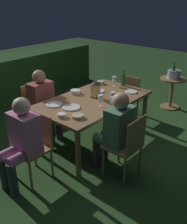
{
  "coord_description": "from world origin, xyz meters",
  "views": [
    {
      "loc": [
        -2.79,
        -2.37,
        2.21
      ],
      "look_at": [
        0.0,
        0.0,
        0.53
      ],
      "focal_mm": 40.97,
      "sensor_mm": 36.0,
      "label": 1
    }
  ],
  "objects_px": {
    "dining_table": "(94,102)",
    "wine_glass_d": "(114,79)",
    "chair_side_left_a": "(127,144)",
    "plate_a": "(131,92)",
    "wine_glass_a": "(101,98)",
    "ice_bucket": "(174,74)",
    "person_in_pink": "(21,139)",
    "plate_b": "(54,104)",
    "bowl_bread": "(62,115)",
    "wine_glass_c": "(113,101)",
    "chair_side_right_a": "(37,107)",
    "person_in_green": "(115,129)",
    "chair_head_far": "(133,95)",
    "chair_head_near": "(35,143)",
    "green_bottle_on_table": "(123,79)",
    "lantern_centerpiece": "(95,88)",
    "wine_glass_b": "(113,95)",
    "plate_d": "(71,107)",
    "plate_c": "(98,91)",
    "side_table": "(172,88)",
    "bowl_dip": "(75,92)",
    "bowl_olives": "(101,82)",
    "person_in_rust": "(44,102)",
    "bowl_salad": "(78,116)"
  },
  "relations": [
    {
      "from": "plate_c",
      "to": "bowl_dip",
      "type": "height_order",
      "value": "bowl_dip"
    },
    {
      "from": "chair_side_right_a",
      "to": "chair_head_near",
      "type": "distance_m",
      "value": 1.17
    },
    {
      "from": "dining_table",
      "to": "bowl_olives",
      "type": "distance_m",
      "value": 0.74
    },
    {
      "from": "chair_side_right_a",
      "to": "green_bottle_on_table",
      "type": "xyz_separation_m",
      "value": [
        1.23,
        -0.89,
        0.37
      ]
    },
    {
      "from": "wine_glass_c",
      "to": "ice_bucket",
      "type": "height_order",
      "value": "ice_bucket"
    },
    {
      "from": "person_in_green",
      "to": "chair_head_far",
      "type": "relative_size",
      "value": 1.32
    },
    {
      "from": "plate_b",
      "to": "bowl_dip",
      "type": "xyz_separation_m",
      "value": [
        0.54,
        0.09,
        0.02
      ]
    },
    {
      "from": "chair_side_left_a",
      "to": "person_in_rust",
      "type": "bearing_deg",
      "value": 90.0
    },
    {
      "from": "wine_glass_c",
      "to": "chair_side_right_a",
      "type": "bearing_deg",
      "value": 102.59
    },
    {
      "from": "chair_side_right_a",
      "to": "ice_bucket",
      "type": "distance_m",
      "value": 2.84
    },
    {
      "from": "plate_d",
      "to": "bowl_bread",
      "type": "height_order",
      "value": "bowl_bread"
    },
    {
      "from": "chair_head_near",
      "to": "plate_b",
      "type": "relative_size",
      "value": 3.63
    },
    {
      "from": "wine_glass_b",
      "to": "lantern_centerpiece",
      "type": "bearing_deg",
      "value": 88.17
    },
    {
      "from": "plate_c",
      "to": "ice_bucket",
      "type": "distance_m",
      "value": 1.89
    },
    {
      "from": "plate_a",
      "to": "chair_head_far",
      "type": "bearing_deg",
      "value": 28.37
    },
    {
      "from": "person_in_rust",
      "to": "bowl_salad",
      "type": "height_order",
      "value": "person_in_rust"
    },
    {
      "from": "person_in_pink",
      "to": "bowl_dip",
      "type": "height_order",
      "value": "person_in_pink"
    },
    {
      "from": "bowl_dip",
      "to": "chair_side_left_a",
      "type": "bearing_deg",
      "value": -106.97
    },
    {
      "from": "bowl_dip",
      "to": "person_in_green",
      "type": "bearing_deg",
      "value": -109.81
    },
    {
      "from": "bowl_olives",
      "to": "chair_side_left_a",
      "type": "bearing_deg",
      "value": -129.13
    },
    {
      "from": "plate_c",
      "to": "side_table",
      "type": "xyz_separation_m",
      "value": [
        1.83,
        -0.5,
        -0.33
      ]
    },
    {
      "from": "dining_table",
      "to": "plate_a",
      "type": "distance_m",
      "value": 0.69
    },
    {
      "from": "green_bottle_on_table",
      "to": "bowl_olives",
      "type": "height_order",
      "value": "green_bottle_on_table"
    },
    {
      "from": "chair_side_left_a",
      "to": "wine_glass_b",
      "type": "height_order",
      "value": "wine_glass_b"
    },
    {
      "from": "dining_table",
      "to": "chair_head_far",
      "type": "relative_size",
      "value": 2.06
    },
    {
      "from": "chair_head_far",
      "to": "bowl_bread",
      "type": "xyz_separation_m",
      "value": [
        -1.91,
        -0.1,
        0.29
      ]
    },
    {
      "from": "lantern_centerpiece",
      "to": "wine_glass_d",
      "type": "xyz_separation_m",
      "value": [
        0.64,
        0.11,
        -0.03
      ]
    },
    {
      "from": "lantern_centerpiece",
      "to": "bowl_olives",
      "type": "xyz_separation_m",
      "value": [
        0.57,
        0.35,
        -0.12
      ]
    },
    {
      "from": "chair_side_left_a",
      "to": "bowl_olives",
      "type": "distance_m",
      "value": 1.67
    },
    {
      "from": "wine_glass_d",
      "to": "plate_a",
      "type": "xyz_separation_m",
      "value": [
        -0.08,
        -0.41,
        -0.11
      ]
    },
    {
      "from": "chair_head_near",
      "to": "wine_glass_b",
      "type": "bearing_deg",
      "value": -14.96
    },
    {
      "from": "person_in_green",
      "to": "wine_glass_d",
      "type": "bearing_deg",
      "value": 36.97
    },
    {
      "from": "dining_table",
      "to": "wine_glass_a",
      "type": "distance_m",
      "value": 0.34
    },
    {
      "from": "wine_glass_c",
      "to": "bowl_olives",
      "type": "height_order",
      "value": "wine_glass_c"
    },
    {
      "from": "chair_side_left_a",
      "to": "plate_a",
      "type": "height_order",
      "value": "chair_side_left_a"
    },
    {
      "from": "person_in_pink",
      "to": "plate_b",
      "type": "xyz_separation_m",
      "value": [
        0.79,
        0.28,
        0.12
      ]
    },
    {
      "from": "wine_glass_b",
      "to": "plate_d",
      "type": "distance_m",
      "value": 0.63
    },
    {
      "from": "person_in_green",
      "to": "lantern_centerpiece",
      "type": "relative_size",
      "value": 4.34
    },
    {
      "from": "plate_b",
      "to": "bowl_bread",
      "type": "bearing_deg",
      "value": -118.46
    },
    {
      "from": "green_bottle_on_table",
      "to": "bowl_bread",
      "type": "distance_m",
      "value": 1.59
    },
    {
      "from": "person_in_green",
      "to": "lantern_centerpiece",
      "type": "xyz_separation_m",
      "value": [
        0.47,
        0.73,
        0.26
      ]
    },
    {
      "from": "green_bottle_on_table",
      "to": "wine_glass_a",
      "type": "height_order",
      "value": "green_bottle_on_table"
    },
    {
      "from": "dining_table",
      "to": "chair_head_near",
      "type": "height_order",
      "value": "chair_head_near"
    },
    {
      "from": "person_in_rust",
      "to": "person_in_green",
      "type": "bearing_deg",
      "value": -90.0
    },
    {
      "from": "person_in_green",
      "to": "wine_glass_c",
      "type": "xyz_separation_m",
      "value": [
        0.3,
        0.26,
        0.23
      ]
    },
    {
      "from": "person_in_green",
      "to": "plate_a",
      "type": "bearing_deg",
      "value": 22.68
    },
    {
      "from": "dining_table",
      "to": "wine_glass_d",
      "type": "bearing_deg",
      "value": 10.03
    },
    {
      "from": "dining_table",
      "to": "plate_a",
      "type": "height_order",
      "value": "plate_a"
    },
    {
      "from": "chair_side_left_a",
      "to": "plate_b",
      "type": "distance_m",
      "value": 1.23
    },
    {
      "from": "wine_glass_a",
      "to": "ice_bucket",
      "type": "height_order",
      "value": "ice_bucket"
    }
  ]
}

